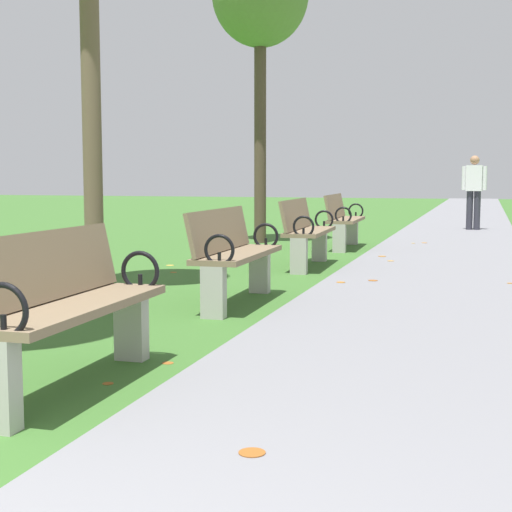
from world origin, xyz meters
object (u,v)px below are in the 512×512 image
at_px(park_bench_2, 66,305).
at_px(park_bench_4, 306,231).
at_px(pedestrian_walking, 474,188).
at_px(park_bench_5, 343,219).
at_px(park_bench_3, 233,253).

relative_size(park_bench_2, park_bench_4, 0.99).
relative_size(park_bench_4, pedestrian_walking, 1.00).
height_order(park_bench_2, park_bench_5, same).
height_order(park_bench_3, park_bench_4, same).
relative_size(park_bench_3, park_bench_5, 1.00).
xyz_separation_m(park_bench_3, park_bench_4, (0.00, 3.06, 0.00)).
bearing_deg(park_bench_5, park_bench_3, -90.00).
bearing_deg(pedestrian_walking, park_bench_2, -98.37).
height_order(park_bench_3, pedestrian_walking, pedestrian_walking).
distance_m(park_bench_4, pedestrian_walking, 7.90).
distance_m(park_bench_3, pedestrian_walking, 10.88).
height_order(park_bench_3, park_bench_5, same).
xyz_separation_m(park_bench_4, park_bench_5, (-0.00, 2.76, 0.00)).
bearing_deg(park_bench_2, pedestrian_walking, 81.63).
relative_size(park_bench_2, park_bench_3, 1.00).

